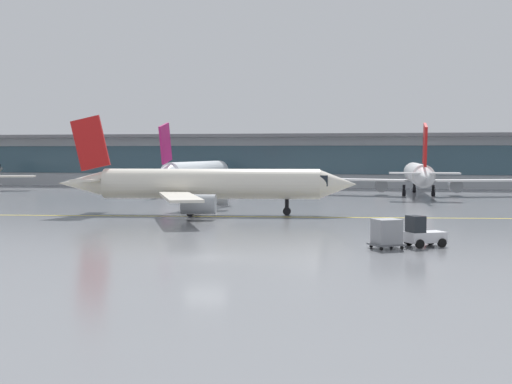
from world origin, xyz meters
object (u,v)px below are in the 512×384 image
at_px(gate_airplane_1, 196,172).
at_px(taxiing_regional_jet, 207,185).
at_px(baggage_tug, 422,233).
at_px(cargo_dolly_lead, 387,233).
at_px(gate_airplane_2, 418,175).

distance_m(gate_airplane_1, taxiing_regional_jet, 41.26).
bearing_deg(baggage_tug, cargo_dolly_lead, -180.00).
distance_m(gate_airplane_1, cargo_dolly_lead, 68.58).
relative_size(gate_airplane_2, cargo_dolly_lead, 11.71).
relative_size(gate_airplane_1, gate_airplane_2, 1.04).
bearing_deg(baggage_tug, gate_airplane_2, 58.76).
xyz_separation_m(baggage_tug, cargo_dolly_lead, (-2.35, -1.32, 0.16)).
xyz_separation_m(gate_airplane_1, taxiing_regional_jet, (12.12, -39.43, -0.13)).
xyz_separation_m(gate_airplane_1, baggage_tug, (32.43, -60.28, -2.27)).
distance_m(baggage_tug, cargo_dolly_lead, 2.70).
relative_size(taxiing_regional_jet, cargo_dolly_lead, 11.69).
bearing_deg(baggage_tug, taxiing_regional_jet, 104.95).
bearing_deg(taxiing_regional_jet, gate_airplane_1, 100.62).
height_order(baggage_tug, cargo_dolly_lead, baggage_tug).
xyz_separation_m(taxiing_regional_jet, cargo_dolly_lead, (17.96, -22.17, -1.98)).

